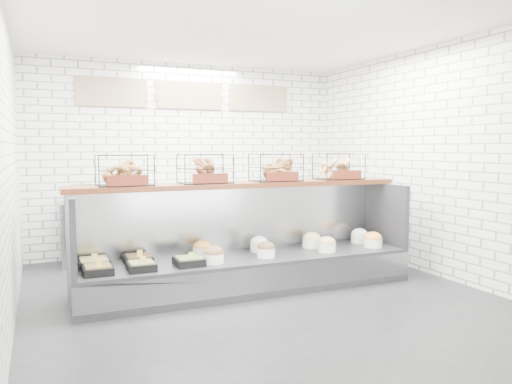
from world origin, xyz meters
name	(u,v)px	position (x,y,z in m)	size (l,w,h in m)	color
ground	(259,296)	(0.00, 0.00, 0.00)	(5.50, 5.50, 0.00)	black
room_shell	(239,116)	(0.00, 0.60, 2.06)	(5.02, 5.51, 3.01)	white
display_case	(247,261)	(0.00, 0.34, 0.33)	(4.00, 0.90, 1.20)	black
bagel_shelf	(241,173)	(0.00, 0.52, 1.38)	(4.10, 0.50, 0.40)	#431D0E
prep_counter	(196,225)	(-0.01, 2.43, 0.47)	(4.00, 0.60, 1.20)	#93969B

